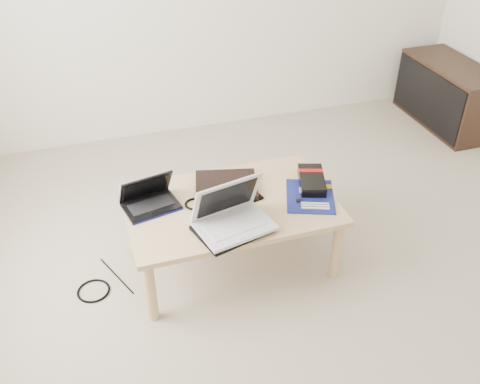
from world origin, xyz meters
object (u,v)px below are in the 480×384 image
object	(u,v)px
netbook	(149,200)
white_laptop	(232,216)
gpu_box	(312,180)
coffee_table	(230,210)
media_cabinet	(448,95)

from	to	relation	value
netbook	white_laptop	distance (m)	0.47
netbook	gpu_box	world-z (taller)	netbook
coffee_table	netbook	world-z (taller)	netbook
media_cabinet	white_laptop	xyz separation A→B (m)	(-2.22, -1.29, 0.22)
netbook	media_cabinet	bearing A→B (deg)	20.90
coffee_table	white_laptop	world-z (taller)	white_laptop
netbook	gpu_box	distance (m)	0.89
coffee_table	media_cabinet	size ratio (longest dim) A/B	1.22
coffee_table	media_cabinet	world-z (taller)	media_cabinet
coffee_table	netbook	xyz separation A→B (m)	(-0.41, 0.10, 0.09)
media_cabinet	netbook	bearing A→B (deg)	-159.10
white_laptop	gpu_box	world-z (taller)	white_laptop
coffee_table	white_laptop	distance (m)	0.24
coffee_table	white_laptop	size ratio (longest dim) A/B	2.70
netbook	gpu_box	xyz separation A→B (m)	(0.89, -0.08, -0.01)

